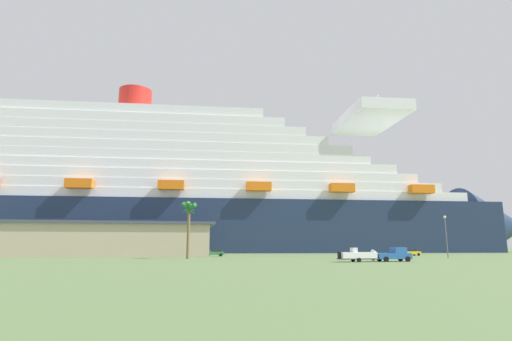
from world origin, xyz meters
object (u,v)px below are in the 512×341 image
object	(u,v)px
cruise_ship	(204,198)
street_lamp	(446,230)
parked_car_green_wagon	(215,253)
small_boat_on_trailer	(361,255)
palm_tree	(189,212)
pickup_truck	(394,255)
parked_car_yellow_taxi	(411,252)

from	to	relation	value
cruise_ship	street_lamp	xyz separation A→B (m)	(50.54, -65.28, -13.71)
cruise_ship	parked_car_green_wagon	bearing A→B (deg)	-85.26
cruise_ship	small_boat_on_trailer	distance (m)	88.00
small_boat_on_trailer	street_lamp	bearing A→B (deg)	34.65
palm_tree	street_lamp	bearing A→B (deg)	-0.08
pickup_truck	parked_car_green_wagon	xyz separation A→B (m)	(-28.03, 33.10, -0.21)
small_boat_on_trailer	parked_car_yellow_taxi	bearing A→B (deg)	53.60
palm_tree	parked_car_green_wagon	world-z (taller)	palm_tree
pickup_truck	parked_car_green_wagon	world-z (taller)	pickup_truck
parked_car_green_wagon	pickup_truck	bearing A→B (deg)	-49.74
palm_tree	parked_car_green_wagon	size ratio (longest dim) A/B	2.40
pickup_truck	palm_tree	size ratio (longest dim) A/B	0.54
small_boat_on_trailer	parked_car_yellow_taxi	world-z (taller)	small_boat_on_trailer
small_boat_on_trailer	parked_car_green_wagon	size ratio (longest dim) A/B	1.75
parked_car_yellow_taxi	street_lamp	bearing A→B (deg)	-92.51
pickup_truck	palm_tree	distance (m)	37.53
palm_tree	parked_car_yellow_taxi	size ratio (longest dim) A/B	2.33
pickup_truck	small_boat_on_trailer	size ratio (longest dim) A/B	0.74
palm_tree	parked_car_green_wagon	distance (m)	19.48
pickup_truck	palm_tree	bearing A→B (deg)	154.20
street_lamp	parked_car_yellow_taxi	bearing A→B (deg)	87.49
pickup_truck	palm_tree	world-z (taller)	palm_tree
pickup_truck	palm_tree	xyz separation A→B (m)	(-33.08, 15.99, 7.63)
cruise_ship	street_lamp	distance (m)	83.69
cruise_ship	palm_tree	world-z (taller)	cruise_ship
cruise_ship	parked_car_yellow_taxi	world-z (taller)	cruise_ship
pickup_truck	small_boat_on_trailer	world-z (taller)	pickup_truck
cruise_ship	palm_tree	bearing A→B (deg)	-90.92
palm_tree	parked_car_yellow_taxi	distance (m)	55.58
parked_car_yellow_taxi	palm_tree	bearing A→B (deg)	-162.03
parked_car_green_wagon	street_lamp	bearing A→B (deg)	-20.25
pickup_truck	street_lamp	bearing A→B (deg)	40.70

